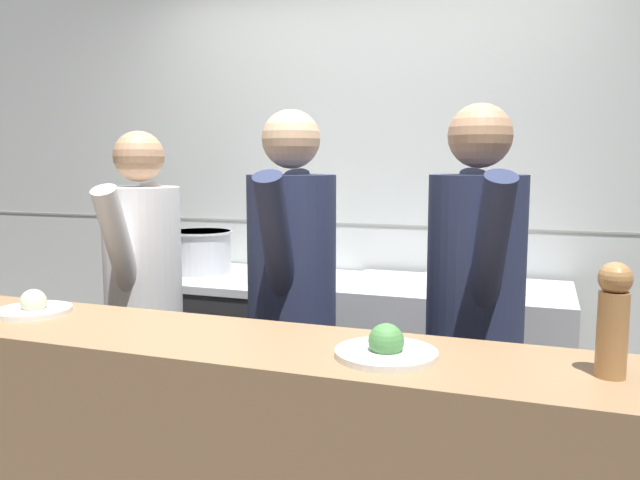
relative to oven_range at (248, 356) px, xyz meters
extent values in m
cube|color=silver|center=(0.55, 0.40, 0.85)|extent=(8.00, 0.06, 2.60)
cube|color=gray|center=(0.55, 0.37, 0.70)|extent=(8.00, 0.00, 0.01)
cube|color=#232326|center=(0.00, 0.00, -0.02)|extent=(1.08, 0.70, 0.85)
cube|color=#B7BABF|center=(0.00, 0.00, 0.42)|extent=(1.10, 0.71, 0.04)
cube|color=#B7BABF|center=(0.00, -0.33, 0.04)|extent=(0.97, 0.03, 0.10)
cube|color=#B7BABF|center=(1.10, 0.00, 0.01)|extent=(1.07, 0.65, 0.91)
cylinder|color=#B7BABF|center=(-0.28, 0.01, 0.56)|extent=(0.33, 0.33, 0.23)
cylinder|color=#B7BABF|center=(-0.28, 0.01, 0.67)|extent=(0.35, 0.35, 0.01)
cylinder|color=#B7BABF|center=(0.21, 0.05, 0.52)|extent=(0.30, 0.30, 0.15)
cylinder|color=#B7BABF|center=(0.21, 0.05, 0.59)|extent=(0.32, 0.32, 0.01)
cone|color=#B7BABF|center=(1.01, -0.03, 0.51)|extent=(0.26, 0.26, 0.10)
cube|color=#B7BABF|center=(1.32, -0.13, 0.46)|extent=(0.23, 0.08, 0.01)
cube|color=black|center=(1.16, -0.16, 0.47)|extent=(0.11, 0.05, 0.02)
cylinder|color=white|center=(-0.13, -1.35, 0.55)|extent=(0.25, 0.25, 0.02)
sphere|color=beige|center=(-0.13, -1.35, 0.58)|extent=(0.09, 0.09, 0.09)
cylinder|color=white|center=(1.11, -1.41, 0.55)|extent=(0.27, 0.27, 0.02)
sphere|color=#4C8C47|center=(1.11, -1.41, 0.58)|extent=(0.09, 0.09, 0.09)
cylinder|color=#AD7A47|center=(1.65, -1.38, 0.64)|extent=(0.07, 0.07, 0.21)
sphere|color=#AD7A47|center=(1.65, -1.38, 0.78)|extent=(0.08, 0.08, 0.08)
cube|color=black|center=(-0.14, -0.72, -0.07)|extent=(0.31, 0.23, 0.76)
cylinder|color=white|center=(-0.14, -0.72, 0.63)|extent=(0.38, 0.38, 0.63)
sphere|color=tan|center=(-0.14, -0.72, 1.07)|extent=(0.21, 0.21, 0.21)
cylinder|color=white|center=(-0.18, -0.52, 0.70)|extent=(0.15, 0.33, 0.53)
cylinder|color=white|center=(-0.11, -0.91, 0.70)|extent=(0.15, 0.33, 0.53)
cube|color=black|center=(0.57, -0.75, -0.05)|extent=(0.32, 0.23, 0.79)
cylinder|color=#262D4C|center=(0.57, -0.75, 0.67)|extent=(0.39, 0.39, 0.65)
sphere|color=#D8AD84|center=(0.57, -0.75, 1.13)|extent=(0.22, 0.22, 0.22)
cylinder|color=#262D4C|center=(0.54, -0.55, 0.75)|extent=(0.15, 0.34, 0.55)
cylinder|color=#262D4C|center=(0.60, -0.95, 0.75)|extent=(0.15, 0.34, 0.55)
cube|color=black|center=(1.26, -0.71, -0.05)|extent=(0.34, 0.27, 0.79)
cylinder|color=#262D4C|center=(1.26, -0.71, 0.68)|extent=(0.43, 0.43, 0.66)
sphere|color=tan|center=(1.26, -0.71, 1.14)|extent=(0.22, 0.22, 0.22)
cylinder|color=#262D4C|center=(1.20, -0.52, 0.75)|extent=(0.20, 0.35, 0.55)
cylinder|color=#262D4C|center=(1.32, -0.91, 0.75)|extent=(0.20, 0.35, 0.55)
camera|label=1|loc=(1.48, -2.96, 1.04)|focal=35.00mm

